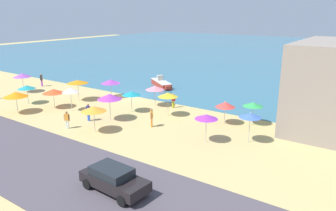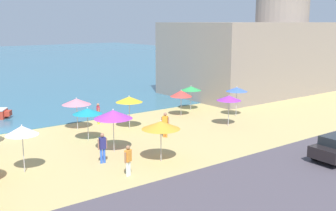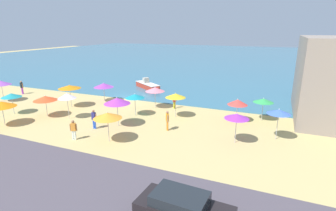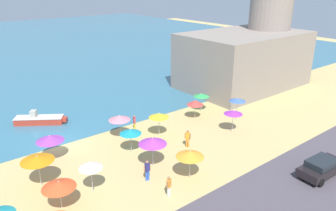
% 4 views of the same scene
% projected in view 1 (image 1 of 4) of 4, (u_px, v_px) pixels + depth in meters
% --- Properties ---
extents(ground_plane, '(160.00, 160.00, 0.00)m').
position_uv_depth(ground_plane, '(132.00, 96.00, 41.24)').
color(ground_plane, tan).
extents(sea, '(150.00, 110.00, 0.05)m').
position_uv_depth(sea, '(272.00, 52.00, 84.55)').
color(sea, teal).
rests_on(sea, ground_plane).
extents(beach_umbrella_0, '(1.87, 1.87, 2.23)m').
position_uv_depth(beach_umbrella_0, '(253.00, 104.00, 30.24)').
color(beach_umbrella_0, '#B2B2B7').
rests_on(beach_umbrella_0, ground_plane).
extents(beach_umbrella_1, '(2.44, 2.44, 2.33)m').
position_uv_depth(beach_umbrella_1, '(16.00, 94.00, 33.77)').
color(beach_umbrella_1, '#B2B2B7').
rests_on(beach_umbrella_1, ground_plane).
extents(beach_umbrella_2, '(2.29, 2.29, 2.19)m').
position_uv_depth(beach_umbrella_2, '(53.00, 91.00, 35.61)').
color(beach_umbrella_2, '#B2B2B7').
rests_on(beach_umbrella_2, ground_plane).
extents(beach_umbrella_3, '(2.23, 2.23, 2.60)m').
position_uv_depth(beach_umbrella_3, '(22.00, 75.00, 42.35)').
color(beach_umbrella_3, '#B2B2B7').
rests_on(beach_umbrella_3, ground_plane).
extents(beach_umbrella_4, '(2.34, 2.34, 2.69)m').
position_uv_depth(beach_umbrella_4, '(109.00, 97.00, 31.44)').
color(beach_umbrella_4, '#B2B2B7').
rests_on(beach_umbrella_4, ground_plane).
extents(beach_umbrella_5, '(1.80, 1.80, 2.54)m').
position_uv_depth(beach_umbrella_5, '(250.00, 115.00, 26.04)').
color(beach_umbrella_5, '#B2B2B7').
rests_on(beach_umbrella_5, ground_plane).
extents(beach_umbrella_6, '(1.99, 1.99, 2.49)m').
position_uv_depth(beach_umbrella_6, '(168.00, 95.00, 32.75)').
color(beach_umbrella_6, '#B2B2B7').
rests_on(beach_umbrella_6, ground_plane).
extents(beach_umbrella_7, '(1.96, 1.96, 2.23)m').
position_uv_depth(beach_umbrella_7, '(27.00, 87.00, 37.17)').
color(beach_umbrella_7, '#B2B2B7').
rests_on(beach_umbrella_7, ground_plane).
extents(beach_umbrella_8, '(2.45, 2.45, 2.55)m').
position_uv_depth(beach_umbrella_8, '(78.00, 82.00, 38.42)').
color(beach_umbrella_8, '#B2B2B7').
rests_on(beach_umbrella_8, ground_plane).
extents(beach_umbrella_9, '(2.20, 2.20, 2.43)m').
position_uv_depth(beach_umbrella_9, '(94.00, 109.00, 28.33)').
color(beach_umbrella_9, '#B2B2B7').
rests_on(beach_umbrella_9, ground_plane).
extents(beach_umbrella_10, '(1.86, 1.86, 2.24)m').
position_uv_depth(beach_umbrella_10, '(225.00, 104.00, 30.45)').
color(beach_umbrella_10, '#B2B2B7').
rests_on(beach_umbrella_10, ground_plane).
extents(beach_umbrella_11, '(1.96, 1.96, 2.28)m').
position_uv_depth(beach_umbrella_11, '(131.00, 93.00, 34.15)').
color(beach_umbrella_11, '#B2B2B7').
rests_on(beach_umbrella_11, ground_plane).
extents(beach_umbrella_12, '(1.87, 1.87, 2.41)m').
position_uv_depth(beach_umbrella_12, '(206.00, 117.00, 26.16)').
color(beach_umbrella_12, '#B2B2B7').
rests_on(beach_umbrella_12, ground_plane).
extents(beach_umbrella_13, '(1.71, 1.71, 2.60)m').
position_uv_depth(beach_umbrella_13, '(70.00, 90.00, 34.39)').
color(beach_umbrella_13, '#B2B2B7').
rests_on(beach_umbrella_13, ground_plane).
extents(beach_umbrella_14, '(2.36, 2.36, 2.32)m').
position_uv_depth(beach_umbrella_14, '(111.00, 81.00, 39.98)').
color(beach_umbrella_14, '#B2B2B7').
rests_on(beach_umbrella_14, ground_plane).
extents(beach_umbrella_15, '(2.12, 2.12, 2.40)m').
position_uv_depth(beach_umbrella_15, '(155.00, 88.00, 36.20)').
color(beach_umbrella_15, '#B2B2B7').
rests_on(beach_umbrella_15, ground_plane).
extents(bather_0, '(0.57, 0.25, 1.74)m').
position_uv_depth(bather_0, '(88.00, 111.00, 31.58)').
color(bather_0, blue).
rests_on(bather_0, ground_plane).
extents(bather_1, '(0.53, 0.34, 1.64)m').
position_uv_depth(bather_1, '(67.00, 119.00, 29.52)').
color(bather_1, white).
rests_on(bather_1, ground_plane).
extents(bather_2, '(0.38, 0.49, 1.75)m').
position_uv_depth(bather_2, '(152.00, 117.00, 29.94)').
color(bather_2, orange).
rests_on(bather_2, ground_plane).
extents(bather_4, '(0.34, 0.53, 1.65)m').
position_uv_depth(bather_4, '(173.00, 100.00, 35.86)').
color(bather_4, gold).
rests_on(bather_4, ground_plane).
extents(bather_5, '(0.57, 0.26, 1.80)m').
position_uv_depth(bather_5, '(41.00, 79.00, 46.15)').
color(bather_5, purple).
rests_on(bather_5, ground_plane).
extents(parked_car_2, '(4.40, 2.10, 1.46)m').
position_uv_depth(parked_car_2, '(114.00, 179.00, 19.16)').
color(parked_car_2, black).
rests_on(parked_car_2, coastal_road).
extents(skiff_nearshore, '(5.09, 4.01, 1.51)m').
position_uv_depth(skiff_nearshore, '(161.00, 83.00, 45.99)').
color(skiff_nearshore, '#B43524').
rests_on(skiff_nearshore, sea).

